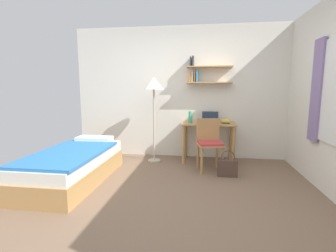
{
  "coord_description": "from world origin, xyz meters",
  "views": [
    {
      "loc": [
        0.39,
        -2.93,
        1.37
      ],
      "look_at": [
        -0.1,
        0.51,
        0.85
      ],
      "focal_mm": 26.16,
      "sensor_mm": 36.0,
      "label": 1
    }
  ],
  "objects_px": {
    "bed": "(74,165)",
    "handbag": "(227,167)",
    "desk_chair": "(209,141)",
    "standing_lamp": "(154,88)",
    "desk": "(208,130)",
    "book_stack": "(226,121)",
    "water_bottle": "(190,117)",
    "laptop": "(210,120)"
  },
  "relations": [
    {
      "from": "laptop",
      "to": "bed",
      "type": "bearing_deg",
      "value": -145.45
    },
    {
      "from": "desk_chair",
      "to": "standing_lamp",
      "type": "relative_size",
      "value": 0.55
    },
    {
      "from": "desk_chair",
      "to": "water_bottle",
      "type": "relative_size",
      "value": 4.07
    },
    {
      "from": "bed",
      "to": "desk",
      "type": "distance_m",
      "value": 2.43
    },
    {
      "from": "desk_chair",
      "to": "handbag",
      "type": "height_order",
      "value": "desk_chair"
    },
    {
      "from": "book_stack",
      "to": "water_bottle",
      "type": "bearing_deg",
      "value": -176.53
    },
    {
      "from": "laptop",
      "to": "water_bottle",
      "type": "bearing_deg",
      "value": -159.98
    },
    {
      "from": "desk",
      "to": "handbag",
      "type": "relative_size",
      "value": 2.33
    },
    {
      "from": "laptop",
      "to": "desk_chair",
      "type": "bearing_deg",
      "value": -92.28
    },
    {
      "from": "water_bottle",
      "to": "handbag",
      "type": "distance_m",
      "value": 1.21
    },
    {
      "from": "standing_lamp",
      "to": "book_stack",
      "type": "xyz_separation_m",
      "value": [
        1.33,
        0.13,
        -0.61
      ]
    },
    {
      "from": "desk",
      "to": "book_stack",
      "type": "height_order",
      "value": "book_stack"
    },
    {
      "from": "desk",
      "to": "standing_lamp",
      "type": "height_order",
      "value": "standing_lamp"
    },
    {
      "from": "bed",
      "to": "desk",
      "type": "xyz_separation_m",
      "value": [
        2.01,
        1.32,
        0.36
      ]
    },
    {
      "from": "desk_chair",
      "to": "laptop",
      "type": "relative_size",
      "value": 2.78
    },
    {
      "from": "water_bottle",
      "to": "handbag",
      "type": "bearing_deg",
      "value": -50.16
    },
    {
      "from": "desk_chair",
      "to": "laptop",
      "type": "xyz_separation_m",
      "value": [
        0.02,
        0.59,
        0.3
      ]
    },
    {
      "from": "bed",
      "to": "desk",
      "type": "bearing_deg",
      "value": 33.28
    },
    {
      "from": "standing_lamp",
      "to": "book_stack",
      "type": "bearing_deg",
      "value": 5.62
    },
    {
      "from": "desk_chair",
      "to": "water_bottle",
      "type": "xyz_separation_m",
      "value": [
        -0.35,
        0.46,
        0.36
      ]
    },
    {
      "from": "standing_lamp",
      "to": "book_stack",
      "type": "relative_size",
      "value": 6.74
    },
    {
      "from": "desk",
      "to": "handbag",
      "type": "distance_m",
      "value": 0.97
    },
    {
      "from": "bed",
      "to": "handbag",
      "type": "distance_m",
      "value": 2.36
    },
    {
      "from": "standing_lamp",
      "to": "handbag",
      "type": "xyz_separation_m",
      "value": [
        1.31,
        -0.67,
        -1.24
      ]
    },
    {
      "from": "book_stack",
      "to": "bed",
      "type": "bearing_deg",
      "value": -150.58
    },
    {
      "from": "book_stack",
      "to": "handbag",
      "type": "height_order",
      "value": "book_stack"
    },
    {
      "from": "desk",
      "to": "desk_chair",
      "type": "xyz_separation_m",
      "value": [
        0.01,
        -0.51,
        -0.11
      ]
    },
    {
      "from": "book_stack",
      "to": "handbag",
      "type": "xyz_separation_m",
      "value": [
        -0.02,
        -0.8,
        -0.63
      ]
    },
    {
      "from": "laptop",
      "to": "water_bottle",
      "type": "xyz_separation_m",
      "value": [
        -0.37,
        -0.14,
        0.06
      ]
    },
    {
      "from": "bed",
      "to": "handbag",
      "type": "bearing_deg",
      "value": 12.56
    },
    {
      "from": "standing_lamp",
      "to": "laptop",
      "type": "bearing_deg",
      "value": 12.18
    },
    {
      "from": "standing_lamp",
      "to": "water_bottle",
      "type": "bearing_deg",
      "value": 7.67
    },
    {
      "from": "desk",
      "to": "standing_lamp",
      "type": "xyz_separation_m",
      "value": [
        -1.02,
        -0.14,
        0.79
      ]
    },
    {
      "from": "bed",
      "to": "standing_lamp",
      "type": "bearing_deg",
      "value": 49.97
    },
    {
      "from": "water_bottle",
      "to": "laptop",
      "type": "bearing_deg",
      "value": 20.02
    },
    {
      "from": "bed",
      "to": "desk_chair",
      "type": "xyz_separation_m",
      "value": [
        2.02,
        0.81,
        0.26
      ]
    },
    {
      "from": "bed",
      "to": "laptop",
      "type": "distance_m",
      "value": 2.54
    },
    {
      "from": "bed",
      "to": "standing_lamp",
      "type": "xyz_separation_m",
      "value": [
        0.99,
        1.18,
        1.15
      ]
    },
    {
      "from": "desk_chair",
      "to": "standing_lamp",
      "type": "height_order",
      "value": "standing_lamp"
    },
    {
      "from": "book_stack",
      "to": "handbag",
      "type": "bearing_deg",
      "value": -91.5
    },
    {
      "from": "bed",
      "to": "desk",
      "type": "relative_size",
      "value": 1.89
    },
    {
      "from": "desk_chair",
      "to": "desk",
      "type": "bearing_deg",
      "value": 91.13
    }
  ]
}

